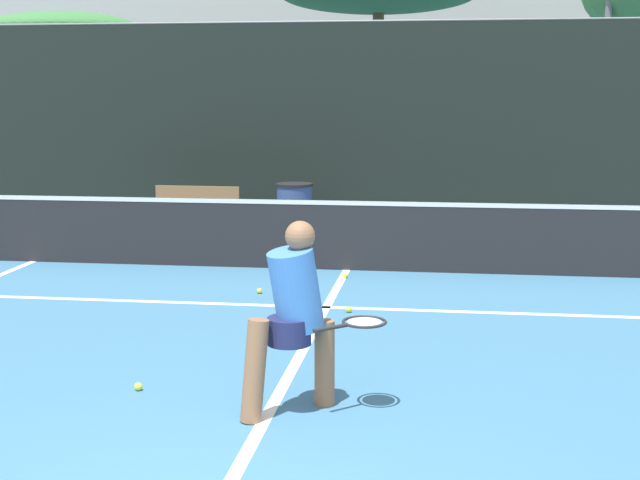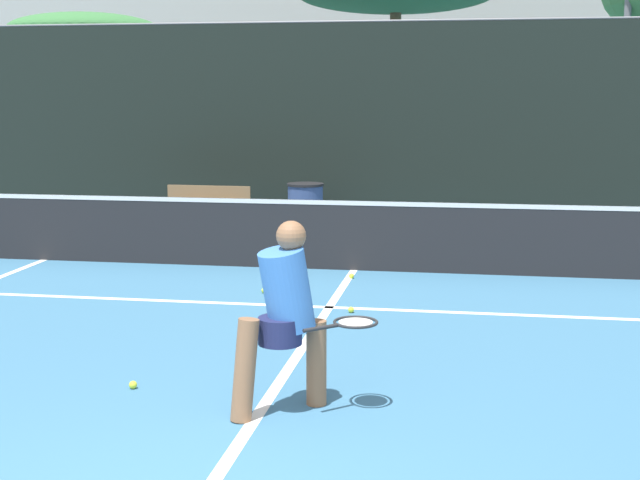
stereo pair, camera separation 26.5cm
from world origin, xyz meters
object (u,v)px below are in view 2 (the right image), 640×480
Objects in this scene: courtside_bench at (207,210)px; trash_bin at (305,211)px; player_practicing at (286,311)px; parked_car at (265,175)px.

trash_bin is at bearing 7.85° from courtside_bench.
player_practicing is 8.32m from courtside_bench.
trash_bin is at bearing 57.56° from player_practicing.
courtside_bench is at bearing -173.79° from trash_bin.
parked_car reaches higher than courtside_bench.
player_practicing is at bearing -80.53° from trash_bin.
parked_car reaches higher than trash_bin.
parked_car is at bearing 61.84° from player_practicing.
courtside_bench is at bearing -87.75° from parked_car.
player_practicing is 0.33× the size of parked_car.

